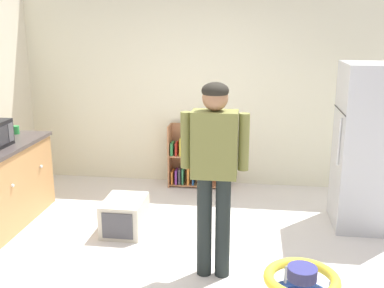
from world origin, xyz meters
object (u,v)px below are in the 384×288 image
(pet_carrier, at_px, (125,215))
(baby_walker, at_px, (301,286))
(bookshelf, at_px, (195,160))
(green_cup, at_px, (16,130))
(refrigerator, at_px, (371,147))
(standing_person, at_px, (214,162))
(banana_bunch, at_px, (10,137))
(orange_cup, at_px, (1,130))

(pet_carrier, bearing_deg, baby_walker, -32.09)
(bookshelf, xyz_separation_m, green_cup, (-2.01, -0.99, 0.58))
(refrigerator, height_order, standing_person, refrigerator)
(baby_walker, bearing_deg, banana_bunch, 156.02)
(bookshelf, relative_size, orange_cup, 8.95)
(standing_person, bearing_deg, bookshelf, 101.36)
(banana_bunch, relative_size, green_cup, 1.64)
(baby_walker, relative_size, green_cup, 6.36)
(pet_carrier, bearing_deg, bookshelf, 70.09)
(baby_walker, xyz_separation_m, orange_cup, (-3.39, 1.65, 0.79))
(baby_walker, relative_size, pet_carrier, 1.09)
(baby_walker, bearing_deg, bookshelf, 114.32)
(banana_bunch, bearing_deg, refrigerator, 3.17)
(standing_person, relative_size, banana_bunch, 11.00)
(pet_carrier, xyz_separation_m, orange_cup, (-1.63, 0.55, 0.77))
(refrigerator, bearing_deg, green_cup, 179.60)
(standing_person, bearing_deg, refrigerator, 39.03)
(banana_bunch, bearing_deg, green_cup, 102.51)
(banana_bunch, relative_size, orange_cup, 1.64)
(bookshelf, distance_m, green_cup, 2.32)
(refrigerator, relative_size, green_cup, 18.74)
(banana_bunch, bearing_deg, baby_walker, -23.98)
(pet_carrier, bearing_deg, banana_bunch, 167.78)
(standing_person, xyz_separation_m, orange_cup, (-2.65, 1.29, -0.10))
(bookshelf, distance_m, baby_walker, 2.91)
(standing_person, height_order, green_cup, standing_person)
(refrigerator, relative_size, standing_person, 1.04)
(green_cup, bearing_deg, banana_bunch, -77.49)
(bookshelf, height_order, baby_walker, bookshelf)
(bookshelf, relative_size, standing_person, 0.50)
(banana_bunch, distance_m, green_cup, 0.26)
(standing_person, relative_size, pet_carrier, 3.11)
(orange_cup, bearing_deg, refrigerator, -0.32)
(standing_person, bearing_deg, pet_carrier, 143.75)
(bookshelf, bearing_deg, banana_bunch, -147.66)
(pet_carrier, height_order, orange_cup, orange_cup)
(refrigerator, xyz_separation_m, orange_cup, (-4.22, 0.02, 0.06))
(refrigerator, distance_m, green_cup, 4.04)
(green_cup, bearing_deg, orange_cup, -178.52)
(refrigerator, relative_size, orange_cup, 18.74)
(pet_carrier, xyz_separation_m, banana_bunch, (-1.40, 0.30, 0.75))
(standing_person, distance_m, baby_walker, 1.20)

